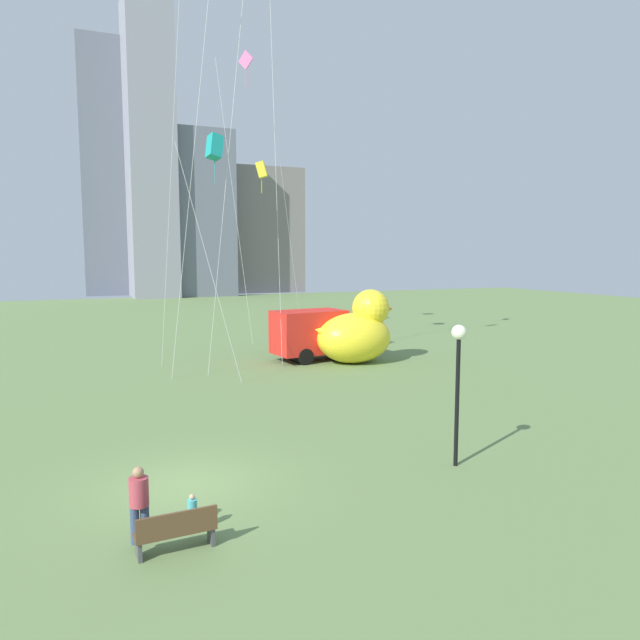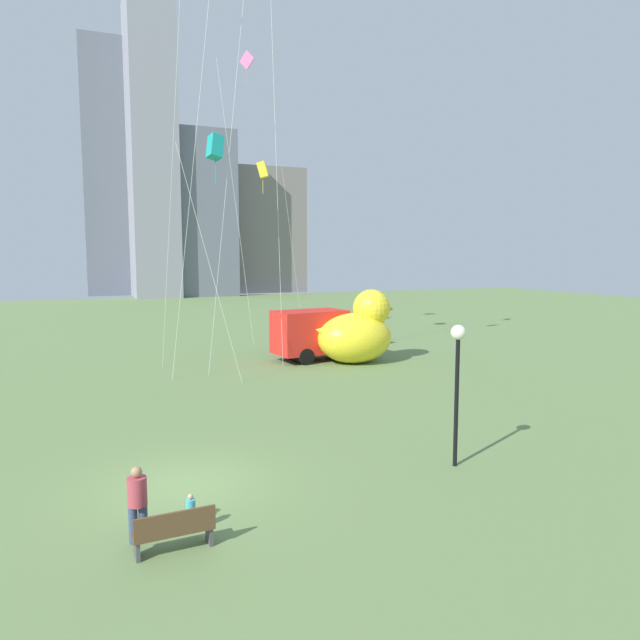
{
  "view_description": "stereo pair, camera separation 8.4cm",
  "coord_description": "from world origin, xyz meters",
  "px_view_note": "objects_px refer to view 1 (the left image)",
  "views": [
    {
      "loc": [
        -2.47,
        -14.78,
        5.99
      ],
      "look_at": [
        5.99,
        5.25,
        3.54
      ],
      "focal_mm": 32.65,
      "sensor_mm": 36.0,
      "label": 1
    },
    {
      "loc": [
        -2.39,
        -14.81,
        5.99
      ],
      "look_at": [
        5.99,
        5.25,
        3.54
      ],
      "focal_mm": 32.65,
      "sensor_mm": 36.0,
      "label": 2
    }
  ],
  "objects_px": {
    "kite_yellow": "(262,171)",
    "person_adult": "(139,501)",
    "giant_inflatable_duck": "(357,332)",
    "kite_pink": "(244,79)",
    "kite_teal": "(214,148)",
    "person_child": "(192,511)",
    "box_truck": "(319,335)",
    "lamppost": "(458,361)",
    "park_bench": "(176,530)"
  },
  "relations": [
    {
      "from": "person_child",
      "to": "giant_inflatable_duck",
      "type": "bearing_deg",
      "value": 53.49
    },
    {
      "from": "giant_inflatable_duck",
      "to": "box_truck",
      "type": "relative_size",
      "value": 0.85
    },
    {
      "from": "box_truck",
      "to": "kite_teal",
      "type": "bearing_deg",
      "value": -159.72
    },
    {
      "from": "kite_yellow",
      "to": "person_child",
      "type": "bearing_deg",
      "value": -110.25
    },
    {
      "from": "kite_yellow",
      "to": "person_adult",
      "type": "bearing_deg",
      "value": -112.09
    },
    {
      "from": "park_bench",
      "to": "kite_pink",
      "type": "distance_m",
      "value": 33.84
    },
    {
      "from": "person_child",
      "to": "lamppost",
      "type": "distance_m",
      "value": 8.15
    },
    {
      "from": "person_adult",
      "to": "kite_yellow",
      "type": "distance_m",
      "value": 33.33
    },
    {
      "from": "kite_pink",
      "to": "park_bench",
      "type": "bearing_deg",
      "value": -108.68
    },
    {
      "from": "lamppost",
      "to": "kite_teal",
      "type": "bearing_deg",
      "value": 103.01
    },
    {
      "from": "person_child",
      "to": "giant_inflatable_duck",
      "type": "distance_m",
      "value": 20.49
    },
    {
      "from": "kite_pink",
      "to": "box_truck",
      "type": "bearing_deg",
      "value": -78.88
    },
    {
      "from": "kite_pink",
      "to": "kite_yellow",
      "type": "distance_m",
      "value": 6.3
    },
    {
      "from": "kite_teal",
      "to": "kite_yellow",
      "type": "distance_m",
      "value": 14.77
    },
    {
      "from": "kite_pink",
      "to": "kite_teal",
      "type": "bearing_deg",
      "value": -112.72
    },
    {
      "from": "kite_teal",
      "to": "person_child",
      "type": "bearing_deg",
      "value": -105.05
    },
    {
      "from": "lamppost",
      "to": "kite_yellow",
      "type": "height_order",
      "value": "kite_yellow"
    },
    {
      "from": "park_bench",
      "to": "person_adult",
      "type": "xyz_separation_m",
      "value": [
        -0.63,
        0.72,
        0.43
      ]
    },
    {
      "from": "lamppost",
      "to": "kite_pink",
      "type": "relative_size",
      "value": 0.21
    },
    {
      "from": "park_bench",
      "to": "kite_yellow",
      "type": "distance_m",
      "value": 33.89
    },
    {
      "from": "person_adult",
      "to": "person_child",
      "type": "relative_size",
      "value": 1.94
    },
    {
      "from": "person_child",
      "to": "giant_inflatable_duck",
      "type": "height_order",
      "value": "giant_inflatable_duck"
    },
    {
      "from": "box_truck",
      "to": "giant_inflatable_duck",
      "type": "bearing_deg",
      "value": -47.43
    },
    {
      "from": "person_adult",
      "to": "box_truck",
      "type": "relative_size",
      "value": 0.29
    },
    {
      "from": "giant_inflatable_duck",
      "to": "lamppost",
      "type": "height_order",
      "value": "giant_inflatable_duck"
    },
    {
      "from": "person_adult",
      "to": "box_truck",
      "type": "xyz_separation_m",
      "value": [
        11.68,
        18.22,
        0.53
      ]
    },
    {
      "from": "giant_inflatable_duck",
      "to": "kite_yellow",
      "type": "height_order",
      "value": "kite_yellow"
    },
    {
      "from": "person_child",
      "to": "box_truck",
      "type": "bearing_deg",
      "value": 59.77
    },
    {
      "from": "lamppost",
      "to": "kite_yellow",
      "type": "xyz_separation_m",
      "value": [
        3.06,
        27.98,
        8.99
      ]
    },
    {
      "from": "person_adult",
      "to": "person_child",
      "type": "distance_m",
      "value": 1.18
    },
    {
      "from": "person_adult",
      "to": "kite_yellow",
      "type": "bearing_deg",
      "value": 67.91
    },
    {
      "from": "person_child",
      "to": "kite_yellow",
      "type": "bearing_deg",
      "value": 69.75
    },
    {
      "from": "person_adult",
      "to": "person_child",
      "type": "height_order",
      "value": "person_adult"
    },
    {
      "from": "person_child",
      "to": "box_truck",
      "type": "height_order",
      "value": "box_truck"
    },
    {
      "from": "giant_inflatable_duck",
      "to": "kite_pink",
      "type": "distance_m",
      "value": 19.28
    },
    {
      "from": "person_adult",
      "to": "kite_pink",
      "type": "height_order",
      "value": "kite_pink"
    },
    {
      "from": "box_truck",
      "to": "lamppost",
      "type": "bearing_deg",
      "value": -99.72
    },
    {
      "from": "kite_teal",
      "to": "kite_yellow",
      "type": "bearing_deg",
      "value": 63.97
    },
    {
      "from": "giant_inflatable_duck",
      "to": "park_bench",
      "type": "bearing_deg",
      "value": -126.28
    },
    {
      "from": "kite_teal",
      "to": "person_adult",
      "type": "bearing_deg",
      "value": -108.63
    },
    {
      "from": "lamppost",
      "to": "box_truck",
      "type": "relative_size",
      "value": 0.71
    },
    {
      "from": "park_bench",
      "to": "kite_teal",
      "type": "height_order",
      "value": "kite_teal"
    },
    {
      "from": "person_child",
      "to": "kite_teal",
      "type": "distance_m",
      "value": 19.48
    },
    {
      "from": "giant_inflatable_duck",
      "to": "box_truck",
      "type": "xyz_separation_m",
      "value": [
        -1.59,
        1.73,
        -0.3
      ]
    },
    {
      "from": "person_child",
      "to": "kite_yellow",
      "type": "relative_size",
      "value": 0.07
    },
    {
      "from": "park_bench",
      "to": "person_adult",
      "type": "distance_m",
      "value": 1.05
    },
    {
      "from": "person_child",
      "to": "lamppost",
      "type": "xyz_separation_m",
      "value": [
        7.66,
        1.08,
        2.56
      ]
    },
    {
      "from": "lamppost",
      "to": "kite_teal",
      "type": "distance_m",
      "value": 17.1
    },
    {
      "from": "kite_pink",
      "to": "kite_yellow",
      "type": "height_order",
      "value": "kite_pink"
    },
    {
      "from": "person_child",
      "to": "kite_yellow",
      "type": "distance_m",
      "value": 33.06
    }
  ]
}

